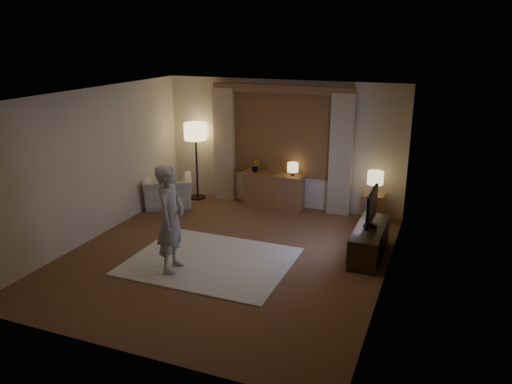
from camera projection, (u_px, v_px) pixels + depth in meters
The scene contains 13 objects.
room at pixel (238, 170), 8.16m from camera, with size 5.04×5.54×2.64m.
rug at pixel (210, 261), 7.92m from camera, with size 2.50×2.00×0.02m, color beige.
sideboard at pixel (274, 192), 10.25m from camera, with size 1.20×0.40×0.70m, color brown.
picture_frame at pixel (274, 171), 10.12m from camera, with size 0.16×0.02×0.20m, color brown.
plant at pixel (256, 166), 10.24m from camera, with size 0.17×0.13×0.30m, color #999999.
table_lamp_sideboard at pixel (293, 168), 9.95m from camera, with size 0.22×0.22×0.30m.
floor_lamp at pixel (196, 136), 10.56m from camera, with size 0.48×0.48×1.66m.
armchair at pixel (168, 192), 10.35m from camera, with size 0.99×0.86×0.64m, color beige.
side_table at pixel (373, 208), 9.52m from camera, with size 0.40×0.40×0.56m, color brown.
table_lamp_side at pixel (375, 178), 9.34m from camera, with size 0.30×0.30×0.44m.
tv_stand at pixel (369, 242), 8.06m from camera, with size 0.45×1.40×0.50m, color black.
tv at pixel (372, 207), 7.88m from camera, with size 0.21×0.85×0.62m.
person at pixel (171, 219), 7.38m from camera, with size 0.60×0.39×1.65m, color #A5A198.
Camera 1 is at (3.18, -6.72, 3.47)m, focal length 35.00 mm.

